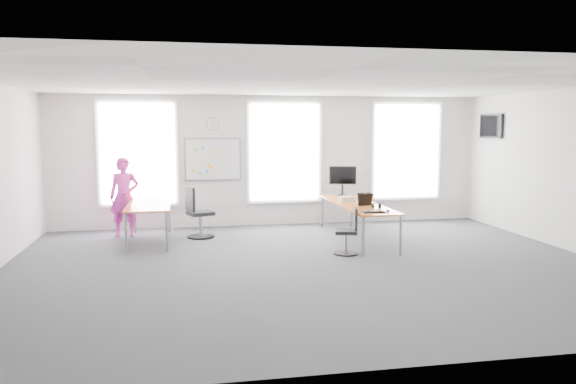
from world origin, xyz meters
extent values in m
plane|color=#29292D|center=(0.00, 0.00, 0.00)|extent=(10.00, 10.00, 0.00)
plane|color=white|center=(0.00, 0.00, 3.00)|extent=(10.00, 10.00, 0.00)
plane|color=silver|center=(0.00, 4.00, 1.50)|extent=(10.00, 0.00, 10.00)
plane|color=silver|center=(0.00, -4.00, 1.50)|extent=(10.00, 0.00, 10.00)
cube|color=white|center=(-3.00, 3.97, 1.70)|extent=(1.60, 0.06, 2.20)
cube|color=white|center=(0.30, 3.97, 1.70)|extent=(1.60, 0.06, 2.20)
cube|color=white|center=(3.30, 3.97, 1.70)|extent=(1.60, 0.06, 2.20)
cube|color=#BD501B|center=(1.43, 1.96, 0.73)|extent=(0.82, 3.07, 0.03)
cylinder|color=gray|center=(1.08, 0.49, 0.36)|extent=(0.05, 0.05, 0.72)
cylinder|color=gray|center=(1.78, 0.49, 0.36)|extent=(0.05, 0.05, 0.72)
cylinder|color=gray|center=(1.08, 3.44, 0.36)|extent=(0.05, 0.05, 0.72)
cylinder|color=gray|center=(1.78, 3.44, 0.36)|extent=(0.05, 0.05, 0.72)
cube|color=#BD501B|center=(-2.71, 2.54, 0.75)|extent=(0.84, 2.11, 0.03)
cylinder|color=gray|center=(-3.07, 1.55, 0.37)|extent=(0.05, 0.05, 0.74)
cylinder|color=gray|center=(-2.35, 1.55, 0.37)|extent=(0.05, 0.05, 0.74)
cylinder|color=gray|center=(-3.07, 3.54, 0.37)|extent=(0.05, 0.05, 0.74)
cylinder|color=gray|center=(-2.35, 3.54, 0.37)|extent=(0.05, 0.05, 0.74)
cylinder|color=black|center=(0.84, 0.74, 0.01)|extent=(0.45, 0.45, 0.03)
cylinder|color=gray|center=(0.84, 0.74, 0.21)|extent=(0.05, 0.05, 0.37)
cube|color=black|center=(0.84, 0.74, 0.41)|extent=(0.48, 0.48, 0.06)
cube|color=black|center=(1.01, 0.69, 0.66)|extent=(0.14, 0.36, 0.39)
cylinder|color=black|center=(-1.69, 2.77, 0.02)|extent=(0.57, 0.57, 0.03)
cylinder|color=gray|center=(-1.69, 2.77, 0.26)|extent=(0.07, 0.07, 0.46)
cube|color=black|center=(-1.69, 2.77, 0.51)|extent=(0.61, 0.61, 0.08)
cube|color=black|center=(-1.90, 2.70, 0.82)|extent=(0.20, 0.45, 0.49)
imported|color=#CB2DA4|center=(-3.25, 3.22, 0.83)|extent=(0.61, 0.40, 1.66)
cube|color=silver|center=(-1.35, 3.97, 1.55)|extent=(1.20, 0.03, 0.90)
cylinder|color=gray|center=(-1.35, 3.97, 2.35)|extent=(0.30, 0.04, 0.30)
cube|color=black|center=(4.95, 3.00, 2.30)|extent=(0.06, 0.90, 0.55)
cube|color=black|center=(1.35, 0.73, 0.76)|extent=(0.41, 0.15, 0.02)
ellipsoid|color=black|center=(1.64, 0.75, 0.77)|extent=(0.10, 0.13, 0.04)
cylinder|color=black|center=(1.53, 1.07, 0.75)|extent=(0.08, 0.08, 0.01)
cylinder|color=black|center=(1.52, 1.24, 0.79)|extent=(0.04, 0.09, 0.09)
cylinder|color=black|center=(1.65, 1.24, 0.79)|extent=(0.04, 0.09, 0.09)
cylinder|color=gold|center=(1.52, 1.24, 0.79)|extent=(0.01, 0.09, 0.09)
cube|color=black|center=(1.59, 1.24, 0.84)|extent=(0.16, 0.02, 0.01)
cube|color=black|center=(1.49, 1.66, 0.87)|extent=(0.31, 0.14, 0.25)
cube|color=orange|center=(1.49, 1.59, 0.86)|extent=(0.30, 0.15, 0.22)
cube|color=black|center=(1.49, 1.58, 0.87)|extent=(0.31, 0.15, 0.24)
cube|color=beige|center=(1.29, 2.23, 0.80)|extent=(0.34, 0.27, 0.11)
cylinder|color=black|center=(1.46, 3.14, 0.76)|extent=(0.25, 0.25, 0.02)
cylinder|color=black|center=(1.46, 3.14, 0.88)|extent=(0.05, 0.05, 0.25)
cube|color=black|center=(1.46, 3.12, 1.21)|extent=(0.60, 0.14, 0.40)
cube|color=black|center=(1.46, 3.10, 1.21)|extent=(0.55, 0.10, 0.36)
camera|label=1|loc=(-2.04, -8.85, 2.31)|focal=35.00mm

